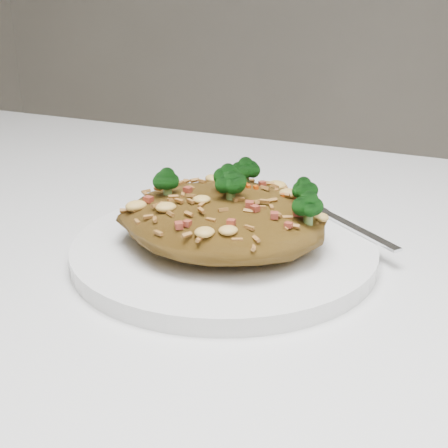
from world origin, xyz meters
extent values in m
cube|color=silver|center=(0.00, 0.00, 0.73)|extent=(1.20, 0.80, 0.04)
cylinder|color=#885F3E|center=(-0.54, 0.34, 0.35)|extent=(0.06, 0.06, 0.71)
cylinder|color=white|center=(0.03, 0.02, 0.76)|extent=(0.24, 0.24, 0.01)
ellipsoid|color=brown|center=(0.03, 0.02, 0.78)|extent=(0.16, 0.15, 0.04)
ellipsoid|color=#073507|center=(0.03, 0.03, 0.81)|extent=(0.02, 0.02, 0.02)
ellipsoid|color=#073507|center=(0.04, 0.02, 0.82)|extent=(0.02, 0.02, 0.02)
ellipsoid|color=#073507|center=(-0.01, 0.01, 0.81)|extent=(0.02, 0.02, 0.02)
ellipsoid|color=#073507|center=(0.10, 0.02, 0.81)|extent=(0.02, 0.02, 0.02)
ellipsoid|color=#073507|center=(0.03, 0.07, 0.81)|extent=(0.02, 0.02, 0.02)
ellipsoid|color=#073507|center=(0.09, 0.05, 0.81)|extent=(0.02, 0.02, 0.02)
cube|color=silver|center=(0.14, 0.08, 0.77)|extent=(0.08, 0.07, 0.00)
cube|color=silver|center=(0.06, 0.14, 0.77)|extent=(0.04, 0.04, 0.00)
camera|label=1|loc=(0.23, -0.39, 0.96)|focal=50.00mm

